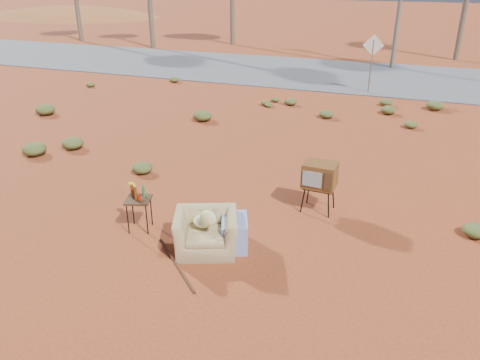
% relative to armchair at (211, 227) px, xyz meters
% --- Properties ---
extents(ground, '(140.00, 140.00, 0.00)m').
position_rel_armchair_xyz_m(ground, '(-0.24, 0.21, -0.42)').
color(ground, brown).
rests_on(ground, ground).
extents(highway, '(140.00, 7.00, 0.04)m').
position_rel_armchair_xyz_m(highway, '(-0.24, 15.21, -0.40)').
color(highway, '#565659').
rests_on(highway, ground).
extents(dirt_mound, '(26.00, 18.00, 2.00)m').
position_rel_armchair_xyz_m(dirt_mound, '(-30.24, 34.21, -0.42)').
color(dirt_mound, brown).
rests_on(dirt_mound, ground).
extents(armchair, '(1.35, 1.17, 0.91)m').
position_rel_armchair_xyz_m(armchair, '(0.00, 0.00, 0.00)').
color(armchair, '#9A8254').
rests_on(armchair, ground).
extents(tv_unit, '(0.65, 0.54, 1.01)m').
position_rel_armchair_xyz_m(tv_unit, '(1.41, 2.03, 0.32)').
color(tv_unit, black).
rests_on(tv_unit, ground).
extents(side_table, '(0.54, 0.54, 0.89)m').
position_rel_armchair_xyz_m(side_table, '(-1.53, 0.17, 0.22)').
color(side_table, '#382514').
rests_on(side_table, ground).
extents(rusty_bar, '(1.23, 1.18, 0.04)m').
position_rel_armchair_xyz_m(rusty_bar, '(-0.35, -0.65, -0.40)').
color(rusty_bar, '#4B2814').
rests_on(rusty_bar, ground).
extents(road_sign, '(0.78, 0.06, 2.19)m').
position_rel_armchair_xyz_m(road_sign, '(1.26, 12.21, 1.08)').
color(road_sign, brown).
rests_on(road_sign, ground).
extents(scrub_patch, '(17.49, 8.07, 0.33)m').
position_rel_armchair_xyz_m(scrub_patch, '(-1.06, 4.62, -0.28)').
color(scrub_patch, '#464D22').
rests_on(scrub_patch, ground).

